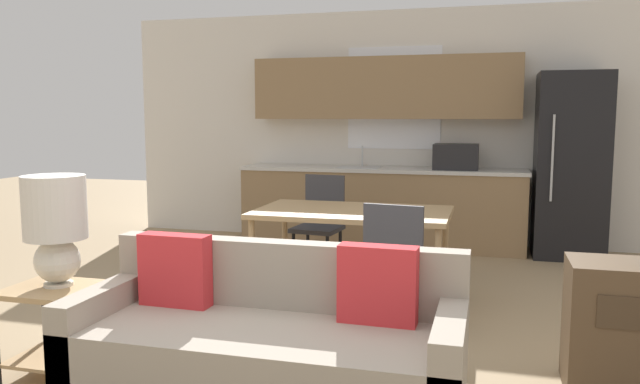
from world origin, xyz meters
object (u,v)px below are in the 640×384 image
Objects in this scene: dining_table at (353,217)px; side_table at (51,316)px; dining_chair_far_left at (320,220)px; table_lamp at (55,222)px; dining_chair_near_right at (398,265)px; refrigerator at (570,166)px; couch at (270,341)px.

dining_table is 2.95× the size of side_table.
side_table is 2.90m from dining_chair_far_left.
dining_chair_near_right is (1.77, 1.13, -0.39)m from table_lamp.
dining_table is at bearing -51.04° from dining_chair_near_right.
dining_chair_near_right is (1.81, 1.16, 0.15)m from side_table.
dining_table is 2.34m from table_lamp.
refrigerator is at bearing 35.51° from dining_chair_far_left.
dining_chair_far_left is at bearing 73.89° from table_lamp.
side_table is 0.84× the size of table_lamp.
table_lamp is (-1.28, 0.02, 0.56)m from couch.
table_lamp is at bearing 179.32° from couch.
refrigerator is 3.26m from dining_chair_near_right.
table_lamp is 0.69× the size of dining_chair_near_right.
dining_chair_near_right reaches higher than couch.
dining_chair_far_left is (-2.36, -1.30, -0.47)m from refrigerator.
dining_table is 1.70× the size of dining_chair_near_right.
couch is 1.26m from dining_chair_near_right.
side_table is at bearing -99.87° from dining_chair_far_left.
dining_chair_far_left is 1.00× the size of dining_chair_near_right.
side_table is at bearing -138.89° from table_lamp.
dining_chair_far_left reaches higher than couch.
dining_chair_far_left is (-0.49, 0.79, -0.17)m from dining_table.
side_table is at bearing -179.26° from couch.
couch is at bearing 0.74° from side_table.
dining_chair_near_right is (0.49, 1.15, 0.16)m from couch.
dining_table is at bearing -51.58° from dining_chair_far_left.
refrigerator is 2.11× the size of dining_chair_far_left.
refrigerator is 5.21m from side_table.
refrigerator reaches higher than table_lamp.
side_table is at bearing -123.65° from dining_table.
dining_chair_far_left reaches higher than side_table.
dining_table is at bearing 56.35° from side_table.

